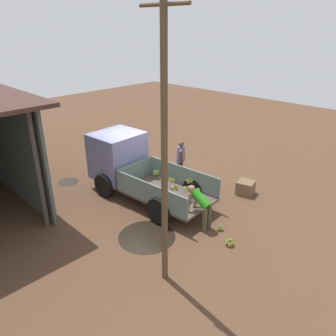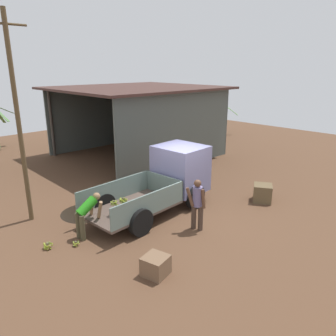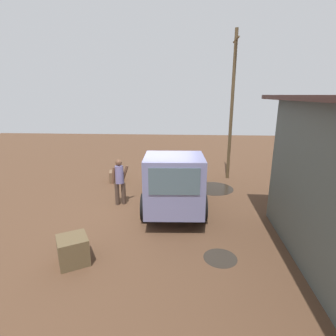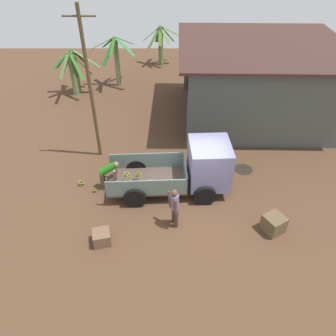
# 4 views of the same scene
# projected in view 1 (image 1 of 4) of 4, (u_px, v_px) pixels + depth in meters

# --- Properties ---
(ground) EXTENTS (36.00, 36.00, 0.00)m
(ground) POSITION_uv_depth(u_px,v_px,m) (143.00, 185.00, 12.76)
(ground) COLOR #523725
(mud_patch_0) EXTENTS (0.82, 0.82, 0.01)m
(mud_patch_0) POSITION_uv_depth(u_px,v_px,m) (68.00, 182.00, 12.98)
(mud_patch_0) COLOR #2B241D
(mud_patch_0) RESTS_ON ground
(mud_patch_1) EXTENTS (1.69, 1.69, 0.01)m
(mud_patch_1) POSITION_uv_depth(u_px,v_px,m) (147.00, 237.00, 9.63)
(mud_patch_1) COLOR black
(mud_patch_1) RESTS_ON ground
(cargo_truck) EXTENTS (4.84, 2.21, 2.13)m
(cargo_truck) POSITION_uv_depth(u_px,v_px,m) (126.00, 162.00, 11.97)
(cargo_truck) COLOR #503F37
(cargo_truck) RESTS_ON ground
(utility_pole) EXTENTS (1.21, 0.14, 6.50)m
(utility_pole) POSITION_uv_depth(u_px,v_px,m) (164.00, 149.00, 6.75)
(utility_pole) COLOR brown
(utility_pole) RESTS_ON ground
(person_foreground_visitor) EXTENTS (0.48, 0.61, 1.66)m
(person_foreground_visitor) POSITION_uv_depth(u_px,v_px,m) (181.00, 159.00, 12.77)
(person_foreground_visitor) COLOR #443329
(person_foreground_visitor) RESTS_ON ground
(person_worker_loading) EXTENTS (0.81, 0.65, 1.29)m
(person_worker_loading) POSITION_uv_depth(u_px,v_px,m) (201.00, 205.00, 9.81)
(person_worker_loading) COLOR #47402B
(person_worker_loading) RESTS_ON ground
(banana_bunch_on_ground_0) EXTENTS (0.21, 0.21, 0.17)m
(banana_bunch_on_ground_0) POSITION_uv_depth(u_px,v_px,m) (220.00, 228.00, 9.89)
(banana_bunch_on_ground_0) COLOR brown
(banana_bunch_on_ground_0) RESTS_ON ground
(banana_bunch_on_ground_1) EXTENTS (0.27, 0.27, 0.20)m
(banana_bunch_on_ground_1) POSITION_uv_depth(u_px,v_px,m) (230.00, 242.00, 9.21)
(banana_bunch_on_ground_1) COLOR brown
(banana_bunch_on_ground_1) RESTS_ON ground
(wooden_crate_0) EXTENTS (0.69, 0.69, 0.49)m
(wooden_crate_0) POSITION_uv_depth(u_px,v_px,m) (246.00, 188.00, 12.00)
(wooden_crate_0) COLOR brown
(wooden_crate_0) RESTS_ON ground
(wooden_crate_1) EXTENTS (0.91, 0.91, 0.66)m
(wooden_crate_1) POSITION_uv_depth(u_px,v_px,m) (129.00, 150.00, 15.40)
(wooden_crate_1) COLOR brown
(wooden_crate_1) RESTS_ON ground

